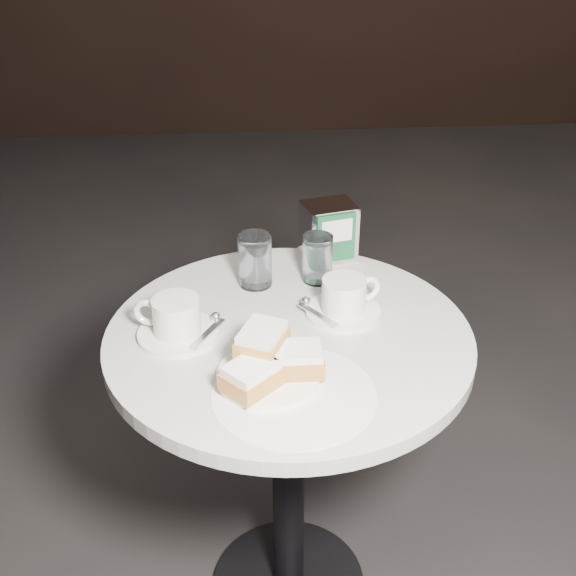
{
  "coord_description": "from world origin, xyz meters",
  "views": [
    {
      "loc": [
        -0.09,
        -1.14,
        1.51
      ],
      "look_at": [
        0.0,
        0.02,
        0.83
      ],
      "focal_mm": 45.0,
      "sensor_mm": 36.0,
      "label": 1
    }
  ],
  "objects_px": {
    "coffee_cup_right": "(344,299)",
    "beignet_plate": "(270,364)",
    "water_glass_right": "(318,259)",
    "napkin_dispenser": "(329,231)",
    "cafe_table": "(289,413)",
    "coffee_cup_left": "(176,320)",
    "water_glass_left": "(255,261)"
  },
  "relations": [
    {
      "from": "cafe_table",
      "to": "water_glass_left",
      "type": "xyz_separation_m",
      "value": [
        -0.06,
        0.19,
        0.25
      ]
    },
    {
      "from": "coffee_cup_left",
      "to": "water_glass_right",
      "type": "height_order",
      "value": "water_glass_right"
    },
    {
      "from": "coffee_cup_left",
      "to": "water_glass_left",
      "type": "height_order",
      "value": "water_glass_left"
    },
    {
      "from": "cafe_table",
      "to": "coffee_cup_left",
      "type": "distance_m",
      "value": 0.31
    },
    {
      "from": "beignet_plate",
      "to": "coffee_cup_right",
      "type": "distance_m",
      "value": 0.26
    },
    {
      "from": "cafe_table",
      "to": "beignet_plate",
      "type": "relative_size",
      "value": 3.12
    },
    {
      "from": "coffee_cup_left",
      "to": "coffee_cup_right",
      "type": "height_order",
      "value": "coffee_cup_left"
    },
    {
      "from": "coffee_cup_right",
      "to": "water_glass_right",
      "type": "xyz_separation_m",
      "value": [
        -0.04,
        0.14,
        0.02
      ]
    },
    {
      "from": "napkin_dispenser",
      "to": "cafe_table",
      "type": "bearing_deg",
      "value": -124.72
    },
    {
      "from": "water_glass_left",
      "to": "napkin_dispenser",
      "type": "xyz_separation_m",
      "value": [
        0.17,
        0.11,
        0.01
      ]
    },
    {
      "from": "coffee_cup_left",
      "to": "coffee_cup_right",
      "type": "distance_m",
      "value": 0.33
    },
    {
      "from": "beignet_plate",
      "to": "water_glass_left",
      "type": "relative_size",
      "value": 2.1
    },
    {
      "from": "coffee_cup_left",
      "to": "water_glass_left",
      "type": "bearing_deg",
      "value": 65.78
    },
    {
      "from": "napkin_dispenser",
      "to": "water_glass_right",
      "type": "bearing_deg",
      "value": -123.69
    },
    {
      "from": "cafe_table",
      "to": "water_glass_left",
      "type": "bearing_deg",
      "value": 106.42
    },
    {
      "from": "cafe_table",
      "to": "coffee_cup_right",
      "type": "height_order",
      "value": "coffee_cup_right"
    },
    {
      "from": "cafe_table",
      "to": "coffee_cup_left",
      "type": "bearing_deg",
      "value": 179.01
    },
    {
      "from": "cafe_table",
      "to": "water_glass_left",
      "type": "relative_size",
      "value": 6.57
    },
    {
      "from": "coffee_cup_left",
      "to": "water_glass_right",
      "type": "relative_size",
      "value": 1.83
    },
    {
      "from": "coffee_cup_left",
      "to": "water_glass_right",
      "type": "bearing_deg",
      "value": 49.6
    },
    {
      "from": "beignet_plate",
      "to": "coffee_cup_left",
      "type": "bearing_deg",
      "value": 138.14
    },
    {
      "from": "coffee_cup_left",
      "to": "coffee_cup_right",
      "type": "bearing_deg",
      "value": 25.05
    },
    {
      "from": "coffee_cup_right",
      "to": "napkin_dispenser",
      "type": "height_order",
      "value": "napkin_dispenser"
    },
    {
      "from": "beignet_plate",
      "to": "napkin_dispenser",
      "type": "relative_size",
      "value": 1.85
    },
    {
      "from": "water_glass_right",
      "to": "water_glass_left",
      "type": "bearing_deg",
      "value": -176.74
    },
    {
      "from": "water_glass_left",
      "to": "coffee_cup_left",
      "type": "bearing_deg",
      "value": -130.06
    },
    {
      "from": "water_glass_right",
      "to": "beignet_plate",
      "type": "bearing_deg",
      "value": -109.61
    },
    {
      "from": "beignet_plate",
      "to": "water_glass_right",
      "type": "xyz_separation_m",
      "value": [
        0.12,
        0.34,
        0.02
      ]
    },
    {
      "from": "water_glass_right",
      "to": "napkin_dispenser",
      "type": "distance_m",
      "value": 0.11
    },
    {
      "from": "cafe_table",
      "to": "coffee_cup_left",
      "type": "xyz_separation_m",
      "value": [
        -0.21,
        0.0,
        0.23
      ]
    },
    {
      "from": "beignet_plate",
      "to": "cafe_table",
      "type": "bearing_deg",
      "value": 72.86
    },
    {
      "from": "coffee_cup_right",
      "to": "beignet_plate",
      "type": "bearing_deg",
      "value": -149.05
    }
  ]
}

